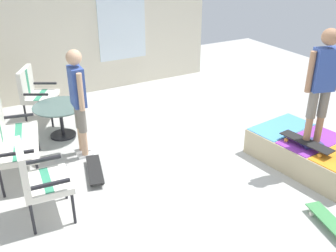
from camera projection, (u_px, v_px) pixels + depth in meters
ground_plane at (196, 165)px, 6.02m from camera, size 12.00×12.00×0.10m
house_facade at (82, 35)px, 8.22m from camera, size 0.23×6.00×2.52m
skate_ramp at (311, 152)px, 5.87m from camera, size 1.86×1.79×0.42m
patio_bench at (8, 136)px, 5.46m from camera, size 1.33×0.79×1.02m
patio_chair_near_house at (34, 90)px, 7.09m from camera, size 0.81×0.78×1.02m
patio_chair_by_wall at (36, 176)px, 4.55m from camera, size 0.67×0.60×1.02m
patio_table at (61, 115)px, 6.62m from camera, size 0.90×0.90×0.57m
person_watching at (78, 96)px, 5.77m from camera, size 0.48×0.25×1.71m
person_skater at (322, 81)px, 5.20m from camera, size 0.31×0.46×1.68m
skateboard_by_bench at (95, 170)px, 5.64m from camera, size 0.82×0.39×0.10m
skateboard_spare at (332, 223)px, 4.58m from camera, size 0.82×0.38×0.10m
skateboard_on_ramp at (306, 142)px, 5.52m from camera, size 0.82×0.30×0.10m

